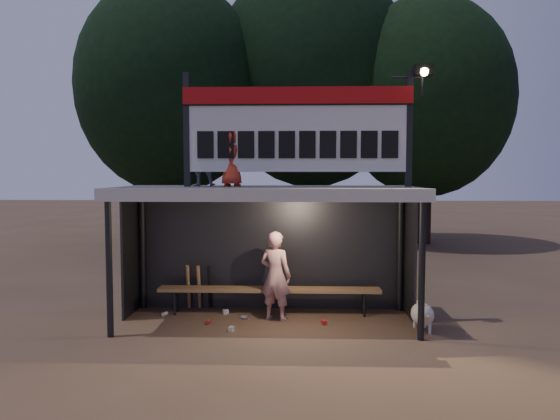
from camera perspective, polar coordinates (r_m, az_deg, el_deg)
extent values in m
plane|color=#4E3727|center=(9.51, -1.32, -11.66)|extent=(80.00, 80.00, 0.00)
imported|color=silver|center=(9.49, -0.47, -6.88)|extent=(0.67, 0.56, 1.55)
imported|color=gray|center=(9.53, -8.31, 5.60)|extent=(0.58, 0.50, 1.04)
imported|color=#AD2C1A|center=(9.26, -5.04, 5.41)|extent=(0.52, 0.40, 0.96)
cube|color=#39393B|center=(9.17, -1.34, 2.07)|extent=(5.00, 2.00, 0.12)
cube|color=beige|center=(8.15, -1.76, 1.55)|extent=(5.10, 0.06, 0.20)
cylinder|color=black|center=(8.88, -17.42, -5.70)|extent=(0.10, 0.10, 2.20)
cylinder|color=black|center=(8.58, 14.61, -5.98)|extent=(0.10, 0.10, 2.20)
cylinder|color=black|center=(10.57, -14.17, -4.11)|extent=(0.10, 0.10, 2.20)
cylinder|color=black|center=(10.32, 12.44, -4.27)|extent=(0.10, 0.10, 2.20)
cube|color=black|center=(10.27, -1.00, -4.22)|extent=(5.00, 0.04, 2.20)
cube|color=black|center=(10.22, -15.33, -4.40)|extent=(0.04, 1.00, 2.20)
cube|color=black|center=(9.95, 13.42, -4.59)|extent=(0.04, 1.00, 2.20)
cylinder|color=black|center=(10.17, -1.01, 1.64)|extent=(5.00, 0.06, 0.06)
cube|color=black|center=(9.37, -9.71, 8.24)|extent=(0.10, 0.10, 1.90)
cube|color=black|center=(9.35, 13.34, 8.20)|extent=(0.10, 0.10, 1.90)
cube|color=silver|center=(9.17, 1.80, 8.39)|extent=(3.80, 0.08, 1.40)
cube|color=#A30B0C|center=(9.18, 1.81, 11.90)|extent=(3.80, 0.04, 0.28)
cube|color=black|center=(9.16, 1.81, 10.97)|extent=(3.80, 0.02, 0.03)
cube|color=black|center=(9.24, -7.80, 6.77)|extent=(0.27, 0.03, 0.45)
cube|color=black|center=(9.19, -5.70, 6.80)|extent=(0.27, 0.03, 0.45)
cube|color=black|center=(9.15, -3.57, 6.82)|extent=(0.27, 0.03, 0.45)
cube|color=black|center=(9.12, -1.43, 6.84)|extent=(0.27, 0.03, 0.45)
cube|color=black|center=(9.11, 0.72, 6.84)|extent=(0.27, 0.03, 0.45)
cube|color=black|center=(9.11, 2.88, 6.84)|extent=(0.27, 0.03, 0.45)
cube|color=black|center=(9.12, 5.03, 6.83)|extent=(0.27, 0.03, 0.45)
cube|color=black|center=(9.14, 7.17, 6.80)|extent=(0.27, 0.03, 0.45)
cube|color=black|center=(9.18, 9.30, 6.77)|extent=(0.27, 0.03, 0.45)
cube|color=black|center=(9.23, 11.41, 6.73)|extent=(0.27, 0.03, 0.45)
cylinder|color=black|center=(9.44, 13.12, 13.36)|extent=(0.50, 0.04, 0.04)
cylinder|color=black|center=(9.47, 14.62, 12.39)|extent=(0.04, 0.04, 0.30)
cube|color=black|center=(9.46, 14.72, 13.93)|extent=(0.30, 0.22, 0.18)
sphere|color=#FFD88C|center=(9.37, 14.84, 13.78)|extent=(0.14, 0.14, 0.14)
cube|color=#956E46|center=(9.94, -1.13, -8.30)|extent=(4.00, 0.35, 0.06)
cylinder|color=black|center=(10.11, -10.97, -9.47)|extent=(0.05, 0.05, 0.45)
cylinder|color=black|center=(10.34, -10.67, -9.17)|extent=(0.05, 0.05, 0.45)
cylinder|color=black|center=(9.87, -1.17, -9.73)|extent=(0.05, 0.05, 0.45)
cylinder|color=black|center=(10.11, -1.09, -9.41)|extent=(0.05, 0.05, 0.45)
cylinder|color=black|center=(9.93, 8.82, -9.70)|extent=(0.05, 0.05, 0.45)
cylinder|color=black|center=(10.16, 8.66, -9.38)|extent=(0.05, 0.05, 0.45)
cylinder|color=black|center=(19.69, -11.29, 1.89)|extent=(0.50, 0.50, 3.74)
ellipsoid|color=black|center=(19.90, -11.44, 12.47)|extent=(6.46, 6.46, 7.48)
cylinder|color=black|center=(20.66, 3.33, 2.67)|extent=(0.50, 0.50, 4.18)
ellipsoid|color=black|center=(20.96, 3.37, 13.90)|extent=(7.22, 7.22, 8.36)
cylinder|color=black|center=(20.16, 14.83, 1.57)|extent=(0.50, 0.50, 3.52)
ellipsoid|color=black|center=(20.32, 15.01, 11.31)|extent=(6.08, 6.08, 7.04)
ellipsoid|color=#EFE7CF|center=(9.27, 14.65, -10.49)|extent=(0.36, 0.58, 0.36)
sphere|color=white|center=(8.98, 15.06, -10.37)|extent=(0.22, 0.22, 0.22)
cone|color=beige|center=(8.89, 15.20, -10.65)|extent=(0.10, 0.10, 0.10)
cone|color=beige|center=(8.93, 14.78, -9.79)|extent=(0.06, 0.06, 0.07)
cone|color=beige|center=(8.95, 15.42, -9.77)|extent=(0.06, 0.06, 0.07)
cylinder|color=beige|center=(9.13, 14.38, -11.88)|extent=(0.05, 0.05, 0.18)
cylinder|color=silver|center=(9.16, 15.38, -11.84)|extent=(0.05, 0.05, 0.18)
cylinder|color=silver|center=(9.47, 13.91, -11.29)|extent=(0.05, 0.05, 0.18)
cylinder|color=silver|center=(9.50, 14.87, -11.26)|extent=(0.05, 0.05, 0.18)
cylinder|color=beige|center=(9.53, 14.26, -9.64)|extent=(0.04, 0.16, 0.14)
cylinder|color=#996E47|center=(10.40, -9.56, -7.92)|extent=(0.08, 0.27, 0.84)
cylinder|color=#A2744B|center=(10.36, -8.46, -7.95)|extent=(0.08, 0.30, 0.83)
cylinder|color=black|center=(10.33, -7.36, -7.98)|extent=(0.09, 0.33, 0.83)
cube|color=red|center=(9.39, 4.61, -11.64)|extent=(0.10, 0.12, 0.08)
cylinder|color=#AAAAAF|center=(9.72, -3.73, -11.12)|extent=(0.13, 0.09, 0.07)
cube|color=beige|center=(9.02, -5.13, -12.28)|extent=(0.09, 0.12, 0.08)
cylinder|color=red|center=(9.49, -7.51, -11.52)|extent=(0.08, 0.13, 0.07)
cube|color=#BBBBC0|center=(10.08, -5.70, -10.55)|extent=(0.12, 0.10, 0.08)
cylinder|color=silver|center=(10.12, -11.96, -10.58)|extent=(0.10, 0.14, 0.07)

